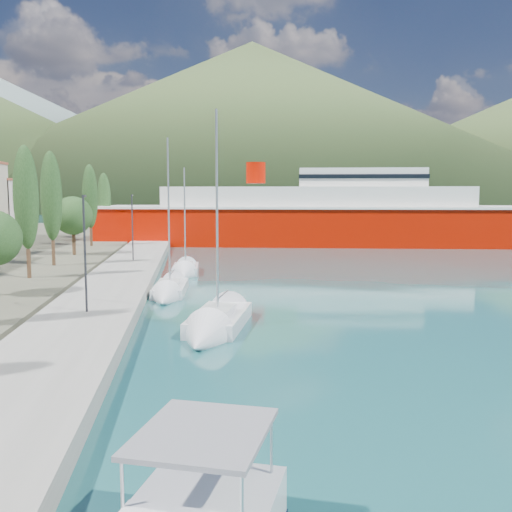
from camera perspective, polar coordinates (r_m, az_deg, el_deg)
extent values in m
plane|color=#1D575A|center=(137.25, -4.89, 3.31)|extent=(1400.00, 1400.00, 0.00)
cube|color=gray|center=(43.88, -13.54, -2.48)|extent=(5.00, 88.00, 0.80)
cone|color=slate|center=(706.92, 0.51, 12.97)|extent=(760.00, 760.00, 180.00)
cone|color=#3F532A|center=(422.34, -0.39, 13.10)|extent=(480.00, 480.00, 115.00)
cylinder|color=#47301E|center=(45.49, -21.77, -0.70)|extent=(0.30, 0.30, 2.15)
ellipsoid|color=#25451E|center=(45.20, -22.02, 5.46)|extent=(1.80, 1.80, 7.62)
cylinder|color=#47301E|center=(52.79, -19.59, 0.30)|extent=(0.30, 0.30, 2.18)
ellipsoid|color=#25451E|center=(52.54, -19.79, 5.67)|extent=(1.80, 1.80, 7.72)
cylinder|color=#47301E|center=(61.24, -17.75, 1.26)|extent=(0.36, 0.36, 2.45)
sphere|color=#25451E|center=(61.07, -17.83, 3.87)|extent=(3.92, 3.92, 3.92)
cylinder|color=#47301E|center=(71.15, -16.14, 1.83)|extent=(0.30, 0.30, 2.14)
ellipsoid|color=#25451E|center=(70.97, -16.26, 5.75)|extent=(1.80, 1.80, 7.58)
cylinder|color=#47301E|center=(81.88, -14.85, 2.37)|extent=(0.30, 0.30, 2.00)
ellipsoid|color=#25451E|center=(81.72, -14.94, 5.55)|extent=(1.80, 1.80, 7.10)
cylinder|color=#2D2D33|center=(30.68, -16.73, 0.15)|extent=(0.12, 0.12, 6.00)
cube|color=#2D2D33|center=(30.77, -16.82, 5.76)|extent=(0.15, 0.50, 0.12)
cylinder|color=#2D2D33|center=(53.85, -12.25, 2.77)|extent=(0.12, 0.12, 6.00)
cube|color=#2D2D33|center=(54.01, -12.30, 5.97)|extent=(0.15, 0.50, 0.12)
cube|color=slate|center=(10.98, -5.31, -17.18)|extent=(3.06, 3.32, 0.10)
cube|color=silver|center=(30.01, -3.68, -6.56)|extent=(3.94, 6.55, 0.98)
cube|color=silver|center=(29.49, -3.85, -5.49)|extent=(2.06, 2.74, 0.38)
cylinder|color=silver|center=(28.89, -3.92, 4.27)|extent=(0.12, 0.12, 10.34)
cone|color=silver|center=(26.30, -5.42, -8.41)|extent=(3.13, 3.39, 2.50)
cube|color=silver|center=(40.48, -8.54, -3.34)|extent=(2.49, 5.95, 0.82)
cube|color=silver|center=(40.01, -8.61, -2.66)|extent=(1.41, 2.41, 0.32)
cylinder|color=silver|center=(39.56, -8.73, 4.36)|extent=(0.12, 0.12, 10.06)
cone|color=silver|center=(36.83, -9.15, -4.30)|extent=(2.28, 2.85, 2.10)
cube|color=silver|center=(50.54, -7.05, -1.41)|extent=(2.33, 5.02, 0.85)
cube|color=silver|center=(50.14, -7.07, -0.82)|extent=(1.36, 2.02, 0.33)
cylinder|color=silver|center=(49.81, -7.14, 3.88)|extent=(0.12, 0.12, 8.50)
cone|color=silver|center=(47.40, -7.21, -1.92)|extent=(2.24, 2.38, 2.17)
cube|color=#B30F00|center=(79.22, 5.89, 2.82)|extent=(60.47, 22.72, 5.72)
cube|color=silver|center=(79.11, 5.91, 4.88)|extent=(60.94, 23.16, 0.31)
cube|color=silver|center=(79.09, 5.92, 5.77)|extent=(42.03, 17.37, 3.06)
cube|color=silver|center=(79.55, 10.40, 7.69)|extent=(17.68, 10.46, 2.45)
cylinder|color=#B30F00|center=(79.30, -0.02, 8.31)|extent=(2.65, 2.65, 2.86)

